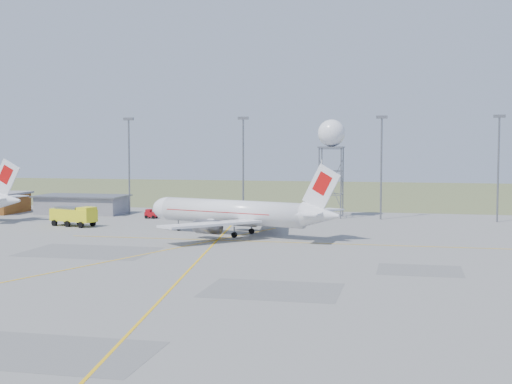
% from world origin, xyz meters
% --- Properties ---
extents(ground, '(400.00, 400.00, 0.00)m').
position_xyz_m(ground, '(0.00, 0.00, 0.00)').
color(ground, gray).
rests_on(ground, ground).
extents(grass_strip, '(400.00, 120.00, 0.03)m').
position_xyz_m(grass_strip, '(0.00, 140.00, 0.01)').
color(grass_strip, '#4E6034').
rests_on(grass_strip, ground).
extents(building_grey, '(19.00, 10.00, 3.90)m').
position_xyz_m(building_grey, '(-45.00, 64.00, 1.97)').
color(building_grey, gray).
rests_on(building_grey, ground).
extents(mast_a, '(2.20, 0.50, 20.50)m').
position_xyz_m(mast_a, '(-35.00, 66.00, 12.07)').
color(mast_a, slate).
rests_on(mast_a, ground).
extents(mast_b, '(2.20, 0.50, 20.50)m').
position_xyz_m(mast_b, '(-10.00, 66.00, 12.07)').
color(mast_b, slate).
rests_on(mast_b, ground).
extents(mast_c, '(2.20, 0.50, 20.50)m').
position_xyz_m(mast_c, '(18.00, 66.00, 12.07)').
color(mast_c, slate).
rests_on(mast_c, ground).
extents(mast_d, '(2.20, 0.50, 20.50)m').
position_xyz_m(mast_d, '(40.00, 66.00, 12.07)').
color(mast_d, slate).
rests_on(mast_d, ground).
extents(airliner_main, '(34.65, 32.80, 12.01)m').
position_xyz_m(airliner_main, '(-4.27, 36.60, 3.68)').
color(airliner_main, white).
rests_on(airliner_main, ground).
extents(radar_tower, '(5.49, 5.49, 19.86)m').
position_xyz_m(radar_tower, '(7.94, 67.65, 11.15)').
color(radar_tower, slate).
rests_on(radar_tower, ground).
extents(fire_truck, '(9.52, 5.66, 3.61)m').
position_xyz_m(fire_truck, '(-36.02, 42.52, 1.73)').
color(fire_truck, yellow).
rests_on(fire_truck, ground).
extents(baggage_tug, '(2.45, 2.01, 1.84)m').
position_xyz_m(baggage_tug, '(-27.18, 58.14, 0.70)').
color(baggage_tug, '#A10B13').
rests_on(baggage_tug, ground).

